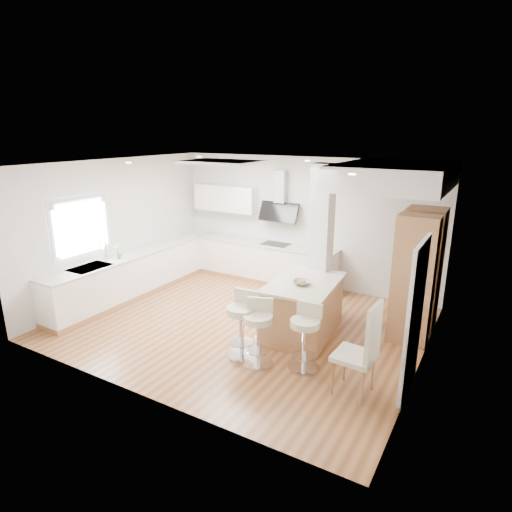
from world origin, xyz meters
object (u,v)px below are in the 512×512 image
Objects in this scene: peninsula at (304,308)px; bar_stool_c at (305,334)px; bar_stool_b at (258,329)px; bar_stool_a at (242,321)px; dining_chair at (364,347)px.

bar_stool_c is (0.47, -1.00, 0.08)m from peninsula.
bar_stool_c is at bearing -1.81° from bar_stool_b.
bar_stool_a is at bearing 146.68° from bar_stool_b.
dining_chair is at bearing -46.79° from peninsula.
bar_stool_c is at bearing 169.37° from dining_chair.
peninsula is 1.65× the size of bar_stool_b.
peninsula is 1.25m from bar_stool_a.
peninsula is 1.23m from bar_stool_b.
dining_chair reaches higher than bar_stool_b.
peninsula is 1.11m from bar_stool_c.
bar_stool_b is 0.77× the size of dining_chair.
dining_chair reaches higher than bar_stool_a.
bar_stool_c is (0.98, 0.14, -0.03)m from bar_stool_a.
bar_stool_b reaches higher than bar_stool_c.
bar_stool_a is 1.88m from dining_chair.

